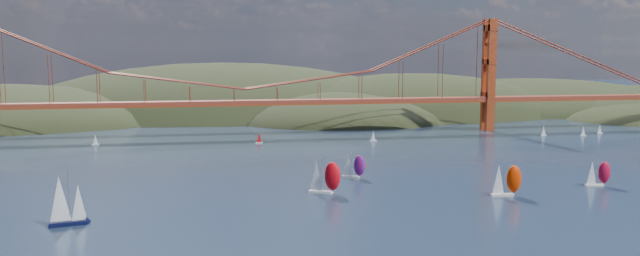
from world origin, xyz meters
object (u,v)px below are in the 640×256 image
at_px(racer_1, 506,180).
at_px(racer_0, 324,176).
at_px(sloop_navy, 65,201).
at_px(racer_rwb, 353,166).
at_px(racer_2, 598,173).

bearing_deg(racer_1, racer_0, 168.87).
height_order(racer_0, racer_1, racer_0).
relative_size(sloop_navy, racer_0, 1.25).
bearing_deg(racer_1, racer_rwb, 141.97).
bearing_deg(sloop_navy, racer_2, -5.91).
relative_size(racer_1, racer_rwb, 1.18).
relative_size(racer_0, racer_1, 1.06).
bearing_deg(racer_rwb, sloop_navy, -126.53).
xyz_separation_m(racer_1, racer_2, (33.00, 7.15, -0.65)).
xyz_separation_m(racer_0, racer_2, (82.72, -4.53, -0.92)).
distance_m(racer_0, racer_2, 82.85).
xyz_separation_m(sloop_navy, racer_1, (114.98, 9.68, -1.12)).
bearing_deg(racer_rwb, racer_2, 7.12).
bearing_deg(racer_rwb, racer_0, -97.80).
xyz_separation_m(racer_0, racer_1, (49.72, -11.68, -0.27)).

